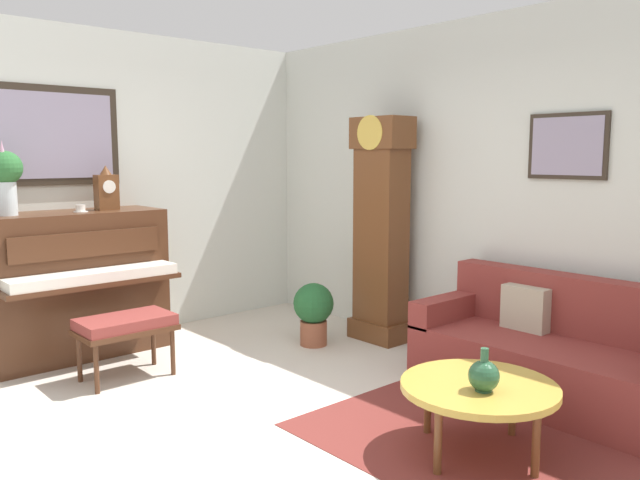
% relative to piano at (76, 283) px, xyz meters
% --- Properties ---
extents(ground_plane, '(6.40, 6.00, 0.10)m').
position_rel_piano_xyz_m(ground_plane, '(2.23, 0.17, -0.67)').
color(ground_plane, beige).
extents(wall_left, '(0.13, 4.90, 2.80)m').
position_rel_piano_xyz_m(wall_left, '(-0.37, 0.17, 0.79)').
color(wall_left, silver).
rests_on(wall_left, ground_plane).
extents(wall_back, '(5.30, 0.13, 2.80)m').
position_rel_piano_xyz_m(wall_back, '(2.25, 2.57, 0.79)').
color(wall_back, silver).
rests_on(wall_back, ground_plane).
extents(area_rug, '(2.10, 1.50, 0.01)m').
position_rel_piano_xyz_m(area_rug, '(3.29, 1.13, -0.61)').
color(area_rug, maroon).
rests_on(area_rug, ground_plane).
extents(piano, '(0.87, 1.44, 1.22)m').
position_rel_piano_xyz_m(piano, '(0.00, 0.00, 0.00)').
color(piano, '#4C2B19').
rests_on(piano, ground_plane).
extents(piano_bench, '(0.42, 0.70, 0.48)m').
position_rel_piano_xyz_m(piano_bench, '(0.82, 0.06, -0.21)').
color(piano_bench, '#4C2B19').
rests_on(piano_bench, ground_plane).
extents(grandfather_clock, '(0.52, 0.34, 2.03)m').
position_rel_piano_xyz_m(grandfather_clock, '(1.38, 2.26, 0.35)').
color(grandfather_clock, brown).
rests_on(grandfather_clock, ground_plane).
extents(couch, '(1.90, 0.80, 0.84)m').
position_rel_piano_xyz_m(couch, '(3.19, 2.10, -0.30)').
color(couch, maroon).
rests_on(couch, ground_plane).
extents(coffee_table, '(0.88, 0.88, 0.41)m').
position_rel_piano_xyz_m(coffee_table, '(3.31, 1.01, -0.23)').
color(coffee_table, gold).
rests_on(coffee_table, ground_plane).
extents(mantel_clock, '(0.13, 0.18, 0.38)m').
position_rel_piano_xyz_m(mantel_clock, '(0.00, 0.30, 0.77)').
color(mantel_clock, brown).
rests_on(mantel_clock, piano).
extents(flower_vase, '(0.26, 0.26, 0.58)m').
position_rel_piano_xyz_m(flower_vase, '(0.00, -0.49, 0.92)').
color(flower_vase, silver).
rests_on(flower_vase, piano).
extents(teacup, '(0.12, 0.12, 0.06)m').
position_rel_piano_xyz_m(teacup, '(0.07, 0.04, 0.63)').
color(teacup, white).
rests_on(teacup, piano).
extents(green_jug, '(0.17, 0.17, 0.24)m').
position_rel_piano_xyz_m(green_jug, '(3.39, 0.93, -0.12)').
color(green_jug, '#234C33').
rests_on(green_jug, coffee_table).
extents(potted_plant, '(0.36, 0.36, 0.56)m').
position_rel_piano_xyz_m(potted_plant, '(1.11, 1.68, -0.29)').
color(potted_plant, '#935138').
rests_on(potted_plant, ground_plane).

